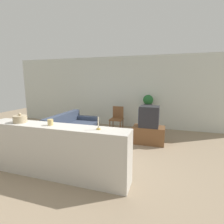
# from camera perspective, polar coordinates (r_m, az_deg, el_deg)

# --- Properties ---
(ground_plane) EXTENTS (14.00, 14.00, 0.00)m
(ground_plane) POSITION_cam_1_polar(r_m,az_deg,el_deg) (4.18, -12.45, -15.42)
(ground_plane) COLOR gray
(wall_back) EXTENTS (9.00, 0.06, 2.70)m
(wall_back) POSITION_cam_1_polar(r_m,az_deg,el_deg) (6.96, 1.46, 6.59)
(wall_back) COLOR silver
(wall_back) RESTS_ON ground_plane
(couch) EXTENTS (0.98, 1.82, 0.77)m
(couch) POSITION_cam_1_polar(r_m,az_deg,el_deg) (5.59, -12.70, -5.83)
(couch) COLOR #384256
(couch) RESTS_ON ground_plane
(tv_stand) EXTENTS (0.89, 0.51, 0.50)m
(tv_stand) POSITION_cam_1_polar(r_m,az_deg,el_deg) (5.20, 11.85, -7.30)
(tv_stand) COLOR brown
(tv_stand) RESTS_ON ground_plane
(television) EXTENTS (0.55, 0.48, 0.59)m
(television) POSITION_cam_1_polar(r_m,az_deg,el_deg) (5.06, 12.00, -1.42)
(television) COLOR #232328
(television) RESTS_ON tv_stand
(wooden_chair) EXTENTS (0.44, 0.44, 0.87)m
(wooden_chair) POSITION_cam_1_polar(r_m,az_deg,el_deg) (6.30, 1.68, -1.76)
(wooden_chair) COLOR brown
(wooden_chair) RESTS_ON ground_plane
(plant_stand) EXTENTS (0.12, 0.12, 0.79)m
(plant_stand) POSITION_cam_1_polar(r_m,az_deg,el_deg) (6.56, 11.49, -2.29)
(plant_stand) COLOR brown
(plant_stand) RESTS_ON ground_plane
(potted_plant) EXTENTS (0.36, 0.36, 0.50)m
(potted_plant) POSITION_cam_1_polar(r_m,az_deg,el_deg) (6.45, 11.70, 3.42)
(potted_plant) COLOR #4C4C51
(potted_plant) RESTS_ON plant_stand
(foreground_counter) EXTENTS (2.84, 0.44, 0.99)m
(foreground_counter) POSITION_cam_1_polar(r_m,az_deg,el_deg) (3.52, -17.86, -11.99)
(foreground_counter) COLOR beige
(foreground_counter) RESTS_ON ground_plane
(decorative_bowl) EXTENTS (0.26, 0.26, 0.19)m
(decorative_bowl) POSITION_cam_1_polar(r_m,az_deg,el_deg) (3.86, -27.83, -2.00)
(decorative_bowl) COLOR tan
(decorative_bowl) RESTS_ON foreground_counter
(candle_jar) EXTENTS (0.10, 0.10, 0.11)m
(candle_jar) POSITION_cam_1_polar(r_m,az_deg,el_deg) (3.40, -19.46, -3.16)
(candle_jar) COLOR tan
(candle_jar) RESTS_ON foreground_counter
(candlestick) EXTENTS (0.07, 0.07, 0.22)m
(candlestick) POSITION_cam_1_polar(r_m,az_deg,el_deg) (2.93, -4.45, -4.42)
(candlestick) COLOR #B7933D
(candlestick) RESTS_ON foreground_counter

